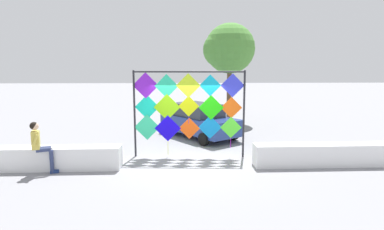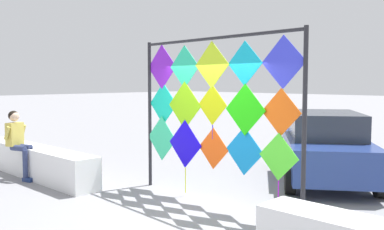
{
  "view_description": "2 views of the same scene",
  "coord_description": "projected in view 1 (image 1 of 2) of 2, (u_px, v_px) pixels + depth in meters",
  "views": [
    {
      "loc": [
        -0.3,
        -9.81,
        3.03
      ],
      "look_at": [
        0.14,
        0.06,
        1.57
      ],
      "focal_mm": 28.81,
      "sensor_mm": 36.0,
      "label": 1
    },
    {
      "loc": [
        5.12,
        -5.08,
        2.22
      ],
      "look_at": [
        -0.01,
        0.21,
        1.63
      ],
      "focal_mm": 40.44,
      "sensor_mm": 36.0,
      "label": 2
    }
  ],
  "objects": [
    {
      "name": "parked_car",
      "position": [
        199.0,
        120.0,
        13.84
      ],
      "size": [
        3.6,
        4.15,
        1.51
      ],
      "color": "navy",
      "rests_on": "ground"
    },
    {
      "name": "plaza_ledge_left",
      "position": [
        44.0,
        158.0,
        9.38
      ],
      "size": [
        4.65,
        0.6,
        0.7
      ],
      "primitive_type": "cube",
      "color": "white",
      "rests_on": "ground"
    },
    {
      "name": "plaza_ledge_right",
      "position": [
        327.0,
        155.0,
        9.77
      ],
      "size": [
        4.65,
        0.6,
        0.7
      ],
      "primitive_type": "cube",
      "color": "white",
      "rests_on": "ground"
    },
    {
      "name": "kite_display_rack",
      "position": [
        187.0,
        105.0,
        10.55
      ],
      "size": [
        3.84,
        0.33,
        3.01
      ],
      "color": "#232328",
      "rests_on": "ground"
    },
    {
      "name": "seated_vendor",
      "position": [
        40.0,
        143.0,
        8.92
      ],
      "size": [
        0.73,
        0.58,
        1.55
      ],
      "color": "navy",
      "rests_on": "ground"
    },
    {
      "name": "tree_palm_like",
      "position": [
        227.0,
        49.0,
        17.32
      ],
      "size": [
        2.94,
        2.82,
        5.62
      ],
      "color": "brown",
      "rests_on": "ground"
    },
    {
      "name": "ground",
      "position": [
        188.0,
        162.0,
        10.15
      ],
      "size": [
        120.0,
        120.0,
        0.0
      ],
      "primitive_type": "plane",
      "color": "gray"
    }
  ]
}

